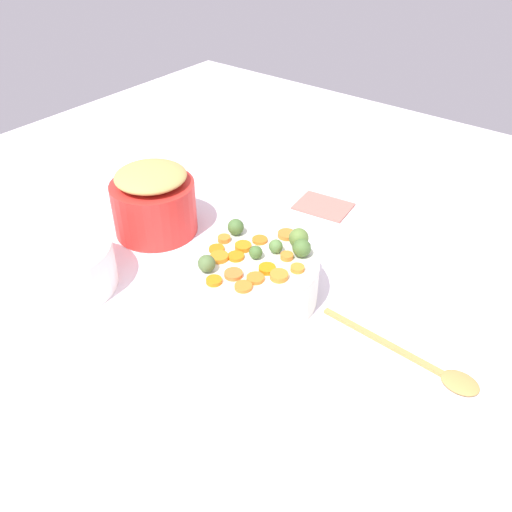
{
  "coord_description": "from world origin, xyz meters",
  "views": [
    {
      "loc": [
        0.58,
        -0.72,
        0.79
      ],
      "look_at": [
        0.02,
        -0.01,
        0.13
      ],
      "focal_mm": 38.43,
      "sensor_mm": 36.0,
      "label": 1
    }
  ],
  "objects_px": {
    "casserole_dish": "(58,267)",
    "wooden_spoon": "(430,367)",
    "serving_bowl_carrots": "(256,278)",
    "metal_pot": "(155,207)"
  },
  "relations": [
    {
      "from": "casserole_dish",
      "to": "wooden_spoon",
      "type": "bearing_deg",
      "value": 19.84
    },
    {
      "from": "wooden_spoon",
      "to": "casserole_dish",
      "type": "xyz_separation_m",
      "value": [
        -0.75,
        -0.27,
        0.05
      ]
    },
    {
      "from": "serving_bowl_carrots",
      "to": "metal_pot",
      "type": "xyz_separation_m",
      "value": [
        -0.36,
        0.05,
        0.02
      ]
    },
    {
      "from": "serving_bowl_carrots",
      "to": "metal_pot",
      "type": "distance_m",
      "value": 0.36
    },
    {
      "from": "serving_bowl_carrots",
      "to": "casserole_dish",
      "type": "relative_size",
      "value": 1.08
    },
    {
      "from": "serving_bowl_carrots",
      "to": "metal_pot",
      "type": "bearing_deg",
      "value": 171.97
    },
    {
      "from": "metal_pot",
      "to": "casserole_dish",
      "type": "height_order",
      "value": "metal_pot"
    },
    {
      "from": "serving_bowl_carrots",
      "to": "wooden_spoon",
      "type": "height_order",
      "value": "serving_bowl_carrots"
    },
    {
      "from": "serving_bowl_carrots",
      "to": "casserole_dish",
      "type": "height_order",
      "value": "casserole_dish"
    },
    {
      "from": "wooden_spoon",
      "to": "serving_bowl_carrots",
      "type": "bearing_deg",
      "value": -175.07
    }
  ]
}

